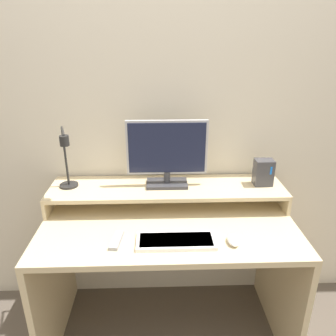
{
  "coord_description": "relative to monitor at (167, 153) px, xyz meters",
  "views": [
    {
      "loc": [
        -0.05,
        -1.12,
        1.66
      ],
      "look_at": [
        -0.0,
        0.38,
        1.04
      ],
      "focal_mm": 35.0,
      "sensor_mm": 36.0,
      "label": 1
    }
  ],
  "objects": [
    {
      "name": "mouse",
      "position": [
        0.3,
        -0.4,
        -0.29
      ],
      "size": [
        0.06,
        0.1,
        0.03
      ],
      "color": "white",
      "rests_on": "desk"
    },
    {
      "name": "monitor",
      "position": [
        0.0,
        0.0,
        0.0
      ],
      "size": [
        0.44,
        0.13,
        0.37
      ],
      "color": "#38383D",
      "rests_on": "monitor_shelf"
    },
    {
      "name": "desk_lamp",
      "position": [
        -0.53,
        -0.06,
        -0.03
      ],
      "size": [
        0.12,
        0.23,
        0.35
      ],
      "color": "black",
      "rests_on": "monitor_shelf"
    },
    {
      "name": "desk",
      "position": [
        0.0,
        -0.21,
        -0.52
      ],
      "size": [
        1.31,
        0.69,
        0.75
      ],
      "color": "beige",
      "rests_on": "ground_plane"
    },
    {
      "name": "monitor_shelf",
      "position": [
        0.0,
        -0.02,
        -0.21
      ],
      "size": [
        1.31,
        0.31,
        0.11
      ],
      "color": "beige",
      "rests_on": "desk"
    },
    {
      "name": "keyboard",
      "position": [
        0.03,
        -0.39,
        -0.3
      ],
      "size": [
        0.37,
        0.15,
        0.02
      ],
      "color": "white",
      "rests_on": "desk"
    },
    {
      "name": "wall_back",
      "position": [
        0.0,
        0.17,
        0.19
      ],
      "size": [
        6.0,
        0.05,
        2.5
      ],
      "color": "beige",
      "rests_on": "ground_plane"
    },
    {
      "name": "remote_control",
      "position": [
        -0.25,
        -0.38,
        -0.3
      ],
      "size": [
        0.06,
        0.15,
        0.02
      ],
      "color": "#99999E",
      "rests_on": "desk"
    },
    {
      "name": "router_dock",
      "position": [
        0.54,
        -0.01,
        -0.12
      ],
      "size": [
        0.1,
        0.08,
        0.15
      ],
      "color": "#3D3D42",
      "rests_on": "monitor_shelf"
    }
  ]
}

